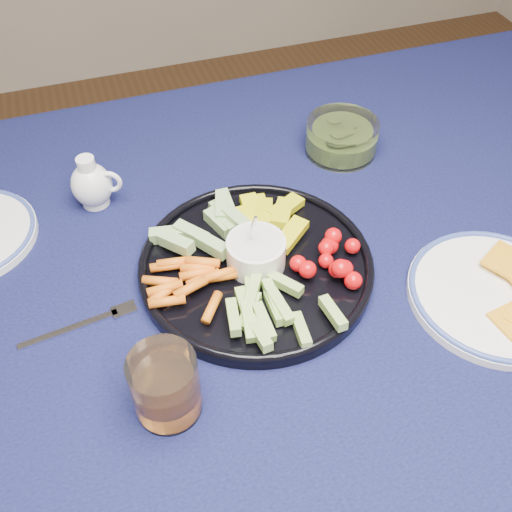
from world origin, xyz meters
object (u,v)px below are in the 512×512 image
object	(u,v)px
dining_table	(300,297)
crudite_platter	(254,261)
pickle_bowl	(341,138)
cheese_plate	(495,292)
creamer_pitcher	(92,184)
juice_tumbler	(166,388)

from	to	relation	value
dining_table	crudite_platter	xyz separation A→B (m)	(-0.08, 0.01, 0.11)
crudite_platter	pickle_bowl	distance (m)	0.33
pickle_bowl	cheese_plate	bearing A→B (deg)	-80.88
cheese_plate	creamer_pitcher	bearing A→B (deg)	142.58
dining_table	cheese_plate	xyz separation A→B (m)	(0.23, -0.15, 0.10)
crudite_platter	juice_tumbler	xyz separation A→B (m)	(-0.17, -0.18, 0.02)
pickle_bowl	cheese_plate	distance (m)	0.39
dining_table	pickle_bowl	world-z (taller)	pickle_bowl
pickle_bowl	juice_tumbler	world-z (taller)	juice_tumbler
dining_table	pickle_bowl	distance (m)	0.31
dining_table	creamer_pitcher	world-z (taller)	creamer_pitcher
cheese_plate	juice_tumbler	size ratio (longest dim) A/B	2.53
cheese_plate	juice_tumbler	bearing A→B (deg)	-177.93
crudite_platter	cheese_plate	distance (m)	0.34
pickle_bowl	juice_tumbler	bearing A→B (deg)	-135.53
crudite_platter	creamer_pitcher	bearing A→B (deg)	131.58
juice_tumbler	pickle_bowl	bearing A→B (deg)	44.47
crudite_platter	pickle_bowl	size ratio (longest dim) A/B	2.66
pickle_bowl	dining_table	bearing A→B (deg)	-125.64
juice_tumbler	cheese_plate	bearing A→B (deg)	2.07
dining_table	juice_tumbler	bearing A→B (deg)	-145.00
crudite_platter	cheese_plate	bearing A→B (deg)	-27.74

